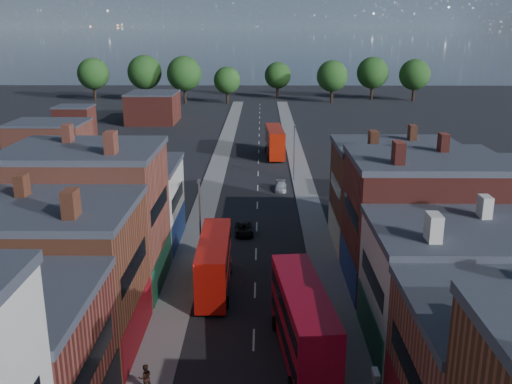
{
  "coord_description": "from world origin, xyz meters",
  "views": [
    {
      "loc": [
        0.54,
        -20.2,
        21.57
      ],
      "look_at": [
        0.0,
        32.44,
        6.27
      ],
      "focal_mm": 40.0,
      "sensor_mm": 36.0,
      "label": 1
    }
  ],
  "objects_px": {
    "car_2": "(244,229)",
    "bus_1": "(303,321)",
    "ped_1": "(145,377)",
    "bus_2": "(275,141)",
    "bus_0": "(214,262)",
    "car_3": "(281,187)"
  },
  "relations": [
    {
      "from": "car_2",
      "to": "bus_1",
      "type": "bearing_deg",
      "value": -82.81
    },
    {
      "from": "bus_1",
      "to": "ped_1",
      "type": "height_order",
      "value": "bus_1"
    },
    {
      "from": "bus_2",
      "to": "bus_0",
      "type": "bearing_deg",
      "value": -99.93
    },
    {
      "from": "bus_0",
      "to": "bus_1",
      "type": "xyz_separation_m",
      "value": [
        6.76,
        -10.43,
        0.28
      ]
    },
    {
      "from": "bus_0",
      "to": "ped_1",
      "type": "distance_m",
      "value": 14.7
    },
    {
      "from": "bus_2",
      "to": "ped_1",
      "type": "xyz_separation_m",
      "value": [
        -9.32,
        -66.2,
        -1.67
      ]
    },
    {
      "from": "ped_1",
      "to": "car_2",
      "type": "bearing_deg",
      "value": -122.46
    },
    {
      "from": "bus_2",
      "to": "bus_1",
      "type": "bearing_deg",
      "value": -92.6
    },
    {
      "from": "car_2",
      "to": "car_3",
      "type": "height_order",
      "value": "car_2"
    },
    {
      "from": "bus_0",
      "to": "car_2",
      "type": "relative_size",
      "value": 2.61
    },
    {
      "from": "bus_1",
      "to": "ped_1",
      "type": "distance_m",
      "value": 10.73
    },
    {
      "from": "bus_2",
      "to": "car_3",
      "type": "distance_m",
      "value": 21.43
    },
    {
      "from": "bus_1",
      "to": "car_2",
      "type": "relative_size",
      "value": 2.96
    },
    {
      "from": "bus_0",
      "to": "ped_1",
      "type": "relative_size",
      "value": 6.14
    },
    {
      "from": "car_2",
      "to": "ped_1",
      "type": "xyz_separation_m",
      "value": [
        -5.19,
        -27.76,
        0.42
      ]
    },
    {
      "from": "car_2",
      "to": "ped_1",
      "type": "distance_m",
      "value": 28.24
    },
    {
      "from": "bus_1",
      "to": "car_2",
      "type": "bearing_deg",
      "value": 94.54
    },
    {
      "from": "ped_1",
      "to": "bus_1",
      "type": "bearing_deg",
      "value": 179.56
    },
    {
      "from": "bus_0",
      "to": "bus_1",
      "type": "height_order",
      "value": "bus_1"
    },
    {
      "from": "ped_1",
      "to": "bus_2",
      "type": "bearing_deg",
      "value": -119.89
    },
    {
      "from": "car_2",
      "to": "ped_1",
      "type": "relative_size",
      "value": 2.35
    },
    {
      "from": "bus_1",
      "to": "car_3",
      "type": "height_order",
      "value": "bus_1"
    }
  ]
}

